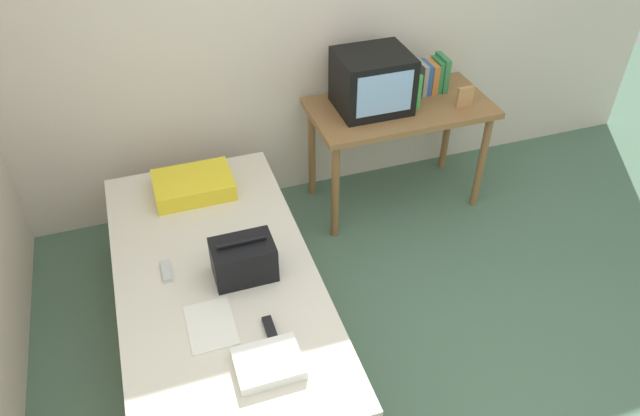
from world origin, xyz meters
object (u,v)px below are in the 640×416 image
at_px(bed, 221,309).
at_px(remote_silver, 166,271).
at_px(book_row, 432,76).
at_px(pillow, 193,185).
at_px(tv, 372,81).
at_px(folded_towel, 268,363).
at_px(picture_frame, 465,97).
at_px(remote_dark, 270,330).
at_px(water_bottle, 416,92).
at_px(handbag, 244,260).
at_px(desk, 399,118).
at_px(magazine, 211,325).

distance_m(bed, remote_silver, 0.37).
height_order(book_row, pillow, book_row).
distance_m(tv, folded_towel, 1.92).
distance_m(picture_frame, remote_dark, 2.00).
height_order(water_bottle, pillow, water_bottle).
distance_m(handbag, remote_silver, 0.40).
relative_size(tv, folded_towel, 1.57).
xyz_separation_m(water_bottle, handbag, (-1.32, -0.88, -0.23)).
height_order(bed, picture_frame, picture_frame).
relative_size(picture_frame, handbag, 0.45).
bearing_deg(handbag, bed, 158.02).
height_order(tv, water_bottle, tv).
xyz_separation_m(bed, remote_dark, (0.16, -0.44, 0.28)).
relative_size(book_row, folded_towel, 0.83).
distance_m(pillow, handbag, 0.76).
distance_m(bed, tv, 1.65).
height_order(desk, book_row, book_row).
height_order(picture_frame, pillow, picture_frame).
bearing_deg(remote_silver, pillow, 68.76).
xyz_separation_m(book_row, picture_frame, (0.11, -0.26, -0.04)).
bearing_deg(picture_frame, desk, 159.40).
xyz_separation_m(handbag, magazine, (-0.22, -0.27, -0.10)).
relative_size(bed, pillow, 4.52).
bearing_deg(remote_dark, folded_towel, -107.13).
bearing_deg(remote_silver, water_bottle, 24.08).
xyz_separation_m(desk, magazine, (-1.46, -1.20, -0.12)).
bearing_deg(pillow, folded_towel, -85.59).
height_order(bed, desk, desk).
bearing_deg(water_bottle, picture_frame, -16.30).
xyz_separation_m(water_bottle, book_row, (0.19, 0.17, -0.00)).
bearing_deg(handbag, remote_silver, 160.08).
xyz_separation_m(book_row, pillow, (-1.64, -0.31, -0.28)).
bearing_deg(magazine, picture_frame, 30.14).
height_order(water_bottle, magazine, water_bottle).
distance_m(tv, magazine, 1.82).
distance_m(book_row, remote_silver, 2.12).
bearing_deg(folded_towel, water_bottle, 47.22).
height_order(handbag, magazine, handbag).
bearing_deg(pillow, water_bottle, 5.57).
bearing_deg(picture_frame, bed, -157.03).
xyz_separation_m(bed, magazine, (-0.08, -0.32, 0.27)).
bearing_deg(picture_frame, water_bottle, 163.70).
bearing_deg(magazine, desk, 39.48).
bearing_deg(tv, magazine, -135.71).
height_order(picture_frame, magazine, picture_frame).
bearing_deg(handbag, remote_dark, -86.01).
relative_size(desk, pillow, 2.62).
relative_size(handbag, magazine, 1.03).
distance_m(bed, magazine, 0.43).
bearing_deg(water_bottle, bed, -150.24).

